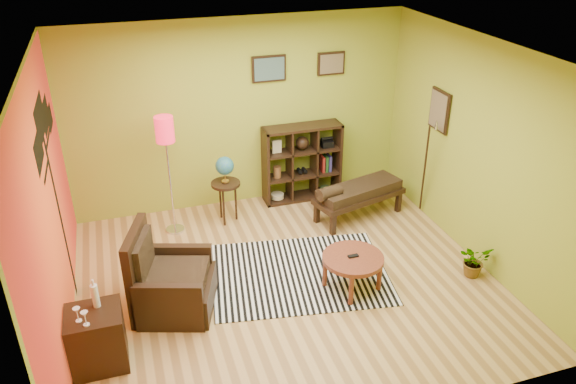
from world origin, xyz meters
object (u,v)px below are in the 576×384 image
object	(u,v)px
armchair	(169,285)
bench	(357,193)
globe_table	(225,173)
side_cabinet	(97,338)
floor_lamp	(166,140)
potted_plant	(473,264)
coffee_table	(353,261)
cube_shelf	(303,163)

from	to	relation	value
armchair	bench	world-z (taller)	armchair
globe_table	side_cabinet	bearing A→B (deg)	-127.14
floor_lamp	potted_plant	xyz separation A→B (m)	(3.40, -2.21, -1.22)
side_cabinet	coffee_table	bearing A→B (deg)	7.34
armchair	bench	distance (m)	3.14
side_cabinet	bench	world-z (taller)	side_cabinet
coffee_table	potted_plant	xyz separation A→B (m)	(1.55, -0.21, -0.22)
potted_plant	globe_table	bearing A→B (deg)	139.46
armchair	floor_lamp	world-z (taller)	floor_lamp
floor_lamp	bench	bearing A→B (deg)	-9.58
coffee_table	side_cabinet	size ratio (longest dim) A/B	0.77
globe_table	cube_shelf	distance (m)	1.34
side_cabinet	cube_shelf	xyz separation A→B (m)	(3.11, 2.77, 0.28)
armchair	bench	bearing A→B (deg)	23.71
side_cabinet	floor_lamp	xyz separation A→B (m)	(1.06, 2.37, 1.06)
coffee_table	side_cabinet	world-z (taller)	side_cabinet
coffee_table	bench	bearing A→B (deg)	64.34
coffee_table	armchair	size ratio (longest dim) A/B	0.69
coffee_table	armchair	bearing A→B (deg)	172.16
globe_table	cube_shelf	bearing A→B (deg)	15.42
globe_table	bench	size ratio (longest dim) A/B	0.69
potted_plant	cube_shelf	bearing A→B (deg)	117.37
side_cabinet	floor_lamp	size ratio (longest dim) A/B	0.56
side_cabinet	potted_plant	size ratio (longest dim) A/B	2.27
coffee_table	floor_lamp	distance (m)	2.90
cube_shelf	side_cabinet	bearing A→B (deg)	-138.35
side_cabinet	floor_lamp	distance (m)	2.80
coffee_table	cube_shelf	world-z (taller)	cube_shelf
side_cabinet	floor_lamp	world-z (taller)	floor_lamp
floor_lamp	globe_table	distance (m)	0.99
coffee_table	armchair	distance (m)	2.15
floor_lamp	bench	size ratio (longest dim) A/B	1.17
armchair	side_cabinet	distance (m)	1.03
coffee_table	globe_table	distance (m)	2.34
armchair	globe_table	distance (m)	2.09
coffee_table	globe_table	xyz separation A→B (m)	(-1.08, 2.04, 0.38)
cube_shelf	coffee_table	bearing A→B (deg)	-94.78
coffee_table	bench	size ratio (longest dim) A/B	0.50
coffee_table	side_cabinet	distance (m)	2.94
armchair	potted_plant	distance (m)	3.71
armchair	globe_table	xyz separation A→B (m)	(1.04, 1.75, 0.46)
armchair	cube_shelf	world-z (taller)	cube_shelf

